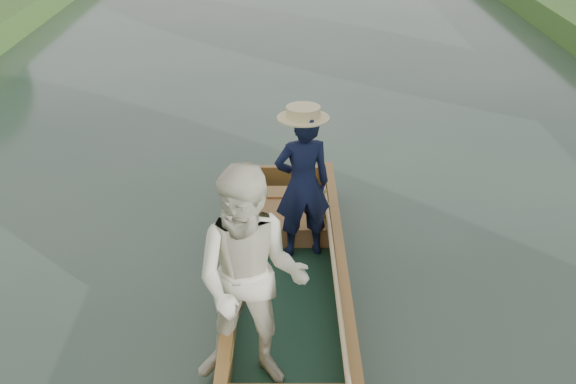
{
  "coord_description": "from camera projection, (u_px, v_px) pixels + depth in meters",
  "views": [
    {
      "loc": [
        -0.02,
        -5.75,
        4.05
      ],
      "look_at": [
        0.0,
        0.6,
        0.95
      ],
      "focal_mm": 45.0,
      "sensor_mm": 36.0,
      "label": 1
    }
  ],
  "objects": [
    {
      "name": "punt",
      "position": [
        276.0,
        263.0,
        6.4
      ],
      "size": [
        1.35,
        5.0,
        1.96
      ],
      "color": "black",
      "rests_on": "ground"
    },
    {
      "name": "ground",
      "position": [
        288.0,
        308.0,
        6.94
      ],
      "size": [
        120.0,
        120.0,
        0.0
      ],
      "primitive_type": "plane",
      "color": "#283D30",
      "rests_on": "ground"
    }
  ]
}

